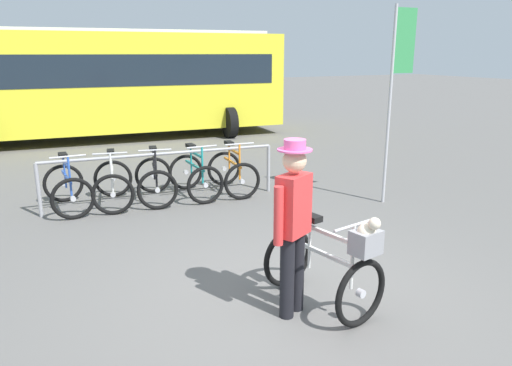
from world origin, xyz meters
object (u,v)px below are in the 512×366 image
featured_bicycle (331,264)px  person_with_featured_bike (293,221)px  racked_bike_teal (195,176)px  racked_bike_white (113,184)px  bus_distant (109,78)px  racked_bike_blue (68,188)px  banner_flag (399,68)px  racked_bike_black (155,180)px  racked_bike_orange (233,173)px

featured_bicycle → person_with_featured_bike: person_with_featured_bike is taller
racked_bike_teal → racked_bike_white: bearing=176.2°
racked_bike_white → bus_distant: size_ratio=0.12×
racked_bike_blue → featured_bicycle: (2.01, -4.45, 0.12)m
banner_flag → featured_bicycle: bearing=-139.1°
racked_bike_black → racked_bike_teal: bearing=-3.8°
racked_bike_blue → racked_bike_white: (0.70, -0.05, 0.00)m
person_with_featured_bike → bus_distant: 11.09m
racked_bike_teal → bus_distant: (-0.22, 6.85, 1.37)m
racked_bike_teal → featured_bicycle: 4.31m
racked_bike_orange → person_with_featured_bike: bearing=-105.6°
person_with_featured_bike → featured_bicycle: bearing=-15.1°
racked_bike_white → featured_bicycle: size_ratio=0.95×
racked_bike_teal → featured_bicycle: (-0.09, -4.31, 0.12)m
racked_bike_blue → person_with_featured_bike: person_with_featured_bike is taller
racked_bike_black → racked_bike_orange: (1.40, -0.09, -0.00)m
person_with_featured_bike → racked_bike_blue: bearing=110.5°
racked_bike_teal → banner_flag: 3.85m
racked_bike_orange → featured_bicycle: 4.34m
racked_bike_white → racked_bike_teal: (1.40, -0.09, -0.00)m
racked_bike_blue → racked_bike_black: 1.40m
racked_bike_blue → bus_distant: bearing=74.4°
racked_bike_black → banner_flag: 4.42m
racked_bike_blue → bus_distant: 7.11m
featured_bicycle → racked_bike_teal: bearing=88.8°
racked_bike_black → featured_bicycle: size_ratio=0.95×
racked_bike_white → racked_bike_orange: 2.10m
racked_bike_blue → racked_bike_orange: (2.79, -0.19, -0.00)m
racked_bike_orange → person_with_featured_bike: (-1.16, -4.16, 0.58)m
racked_bike_white → racked_bike_orange: size_ratio=1.03×
racked_bike_white → person_with_featured_bike: person_with_featured_bike is taller
racked_bike_orange → banner_flag: banner_flag is taller
racked_bike_orange → bus_distant: size_ratio=0.11×
racked_bike_black → banner_flag: size_ratio=0.37×
racked_bike_orange → featured_bicycle: featured_bicycle is taller
featured_bicycle → bus_distant: bus_distant is taller
racked_bike_blue → person_with_featured_bike: size_ratio=0.65×
racked_bike_black → racked_bike_teal: (0.70, -0.05, -0.00)m
racked_bike_black → racked_bike_orange: size_ratio=1.03×
racked_bike_teal → bus_distant: 6.99m
featured_bicycle → racked_bike_blue: bearing=114.3°
racked_bike_blue → banner_flag: size_ratio=0.35×
racked_bike_orange → person_with_featured_bike: size_ratio=0.67×
racked_bike_teal → banner_flag: (2.90, -1.72, 1.86)m
racked_bike_white → racked_bike_teal: 1.40m
racked_bike_teal → banner_flag: size_ratio=0.34×
racked_bike_black → banner_flag: banner_flag is taller
featured_bicycle → bus_distant: bearing=90.7°
bus_distant → racked_bike_black: bearing=-94.1°
banner_flag → racked_bike_white: bearing=157.1°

